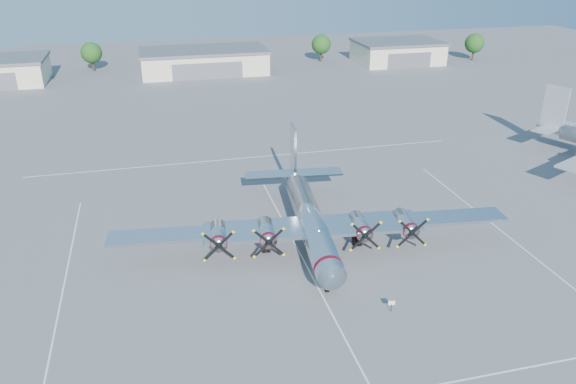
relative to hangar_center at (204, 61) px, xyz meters
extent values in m
plane|color=#555557|center=(0.00, -81.96, -2.71)|extent=(260.00, 260.00, 0.00)
cube|color=silver|center=(-22.00, -86.96, -2.71)|extent=(0.15, 40.00, 0.01)
cube|color=silver|center=(0.00, -86.96, -2.71)|extent=(0.15, 40.00, 0.01)
cube|color=silver|center=(22.00, -86.96, -2.71)|extent=(0.15, 40.00, 0.01)
cube|color=silver|center=(0.00, -56.96, -2.71)|extent=(60.00, 0.15, 0.01)
cube|color=beige|center=(0.00, 0.04, -0.31)|extent=(28.00, 14.00, 4.80)
cube|color=slate|center=(0.00, 0.04, 2.39)|extent=(28.60, 14.60, 0.60)
cube|color=slate|center=(0.00, -7.01, -0.91)|extent=(15.40, 0.20, 3.60)
cube|color=beige|center=(48.00, 0.04, -0.31)|extent=(20.00, 14.00, 4.80)
cube|color=slate|center=(48.00, 0.04, 2.39)|extent=(20.60, 14.60, 0.60)
cube|color=slate|center=(48.00, -7.01, -0.91)|extent=(11.00, 0.20, 3.60)
cylinder|color=#382619|center=(-25.00, 8.04, -1.31)|extent=(0.50, 0.50, 2.80)
sphere|color=#184012|center=(-25.00, 8.04, 1.53)|extent=(4.80, 4.80, 4.80)
cylinder|color=#382619|center=(30.00, 6.04, -1.31)|extent=(0.50, 0.50, 2.80)
sphere|color=#184012|center=(30.00, 6.04, 1.53)|extent=(4.80, 4.80, 4.80)
cylinder|color=#382619|center=(68.00, -1.96, -1.31)|extent=(0.50, 0.50, 2.80)
sphere|color=#184012|center=(68.00, -1.96, 1.53)|extent=(4.80, 4.80, 4.80)
cylinder|color=black|center=(4.88, -95.34, -2.31)|extent=(0.06, 0.06, 0.81)
cube|color=white|center=(4.88, -95.34, -1.85)|extent=(0.56, 0.13, 0.41)
camera|label=1|loc=(-12.80, -130.54, 25.63)|focal=35.00mm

